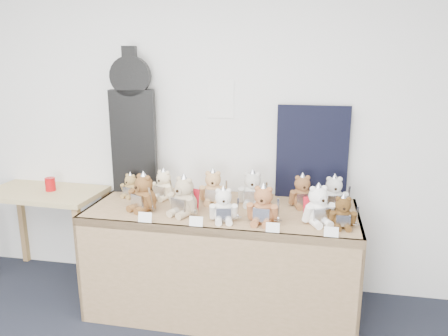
% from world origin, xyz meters
% --- Properties ---
extents(room_shell, '(6.00, 6.00, 6.00)m').
position_xyz_m(room_shell, '(0.36, 2.49, 1.56)').
color(room_shell, silver).
rests_on(room_shell, floor).
extents(display_table, '(1.95, 0.83, 0.81)m').
position_xyz_m(display_table, '(0.46, 1.98, 0.64)').
color(display_table, brown).
rests_on(display_table, floor).
extents(side_table, '(0.98, 0.58, 0.80)m').
position_xyz_m(side_table, '(-1.10, 2.23, 0.67)').
color(side_table, tan).
rests_on(side_table, floor).
extents(guitar_case, '(0.36, 0.16, 1.15)m').
position_xyz_m(guitar_case, '(-0.33, 2.35, 1.38)').
color(guitar_case, black).
rests_on(guitar_case, display_table).
extents(navy_board, '(0.54, 0.02, 0.72)m').
position_xyz_m(navy_board, '(1.09, 2.42, 1.17)').
color(navy_board, black).
rests_on(navy_board, display_table).
extents(red_cup, '(0.08, 0.08, 0.11)m').
position_xyz_m(red_cup, '(-1.04, 2.24, 0.85)').
color(red_cup, '#B00B0F').
rests_on(red_cup, side_table).
extents(teddy_front_far_left, '(0.24, 0.24, 0.30)m').
position_xyz_m(teddy_front_far_left, '(-0.09, 1.91, 0.93)').
color(teddy_front_far_left, brown).
rests_on(teddy_front_far_left, display_table).
extents(teddy_front_left, '(0.25, 0.24, 0.31)m').
position_xyz_m(teddy_front_left, '(0.22, 1.88, 0.93)').
color(teddy_front_left, tan).
rests_on(teddy_front_left, display_table).
extents(teddy_front_centre, '(0.22, 0.19, 0.26)m').
position_xyz_m(teddy_front_centre, '(0.52, 1.80, 0.92)').
color(teddy_front_centre, silver).
rests_on(teddy_front_centre, display_table).
extents(teddy_front_right, '(0.24, 0.20, 0.29)m').
position_xyz_m(teddy_front_right, '(0.78, 1.82, 0.93)').
color(teddy_front_right, '#9A5F3A').
rests_on(teddy_front_right, display_table).
extents(teddy_front_far_right, '(0.25, 0.24, 0.30)m').
position_xyz_m(teddy_front_far_right, '(1.14, 1.88, 0.93)').
color(teddy_front_far_right, white).
rests_on(teddy_front_far_right, display_table).
extents(teddy_front_end, '(0.20, 0.16, 0.24)m').
position_xyz_m(teddy_front_end, '(1.30, 1.84, 0.91)').
color(teddy_front_end, '#51371B').
rests_on(teddy_front_end, display_table).
extents(teddy_back_left, '(0.21, 0.20, 0.26)m').
position_xyz_m(teddy_back_left, '(-0.03, 2.19, 0.91)').
color(teddy_back_left, beige).
rests_on(teddy_back_left, display_table).
extents(teddy_back_centre_left, '(0.23, 0.20, 0.28)m').
position_xyz_m(teddy_back_centre_left, '(0.37, 2.17, 0.92)').
color(teddy_back_centre_left, tan).
rests_on(teddy_back_centre_left, display_table).
extents(teddy_back_centre_right, '(0.24, 0.20, 0.29)m').
position_xyz_m(teddy_back_centre_right, '(0.67, 2.17, 0.93)').
color(teddy_back_centre_right, beige).
rests_on(teddy_back_centre_right, display_table).
extents(teddy_back_right, '(0.23, 0.20, 0.27)m').
position_xyz_m(teddy_back_right, '(1.03, 2.21, 0.92)').
color(teddy_back_right, brown).
rests_on(teddy_back_right, display_table).
extents(teddy_back_end, '(0.23, 0.19, 0.28)m').
position_xyz_m(teddy_back_end, '(1.25, 2.20, 0.92)').
color(teddy_back_end, silver).
rests_on(teddy_back_end, display_table).
extents(teddy_back_far_left, '(0.17, 0.16, 0.21)m').
position_xyz_m(teddy_back_far_left, '(-0.30, 2.18, 0.89)').
color(teddy_back_far_left, olive).
rests_on(teddy_back_far_left, display_table).
extents(entry_card_a, '(0.09, 0.02, 0.07)m').
position_xyz_m(entry_card_a, '(0.01, 1.68, 0.85)').
color(entry_card_a, white).
rests_on(entry_card_a, display_table).
extents(entry_card_b, '(0.09, 0.02, 0.06)m').
position_xyz_m(entry_card_b, '(0.36, 1.67, 0.85)').
color(entry_card_b, white).
rests_on(entry_card_b, display_table).
extents(entry_card_c, '(0.09, 0.02, 0.06)m').
position_xyz_m(entry_card_c, '(0.86, 1.67, 0.84)').
color(entry_card_c, white).
rests_on(entry_card_c, display_table).
extents(entry_card_d, '(0.09, 0.02, 0.06)m').
position_xyz_m(entry_card_d, '(1.22, 1.67, 0.85)').
color(entry_card_d, white).
rests_on(entry_card_d, display_table).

